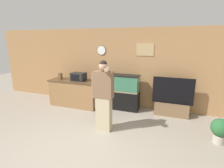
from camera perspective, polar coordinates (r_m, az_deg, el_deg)
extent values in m
plane|color=gray|center=(3.97, -11.55, -20.12)|extent=(18.00, 18.00, 0.00)
cube|color=#A87A4C|center=(5.96, 2.33, 5.32)|extent=(10.00, 0.06, 2.60)
cube|color=tan|center=(5.66, 10.72, 10.94)|extent=(0.54, 0.02, 0.38)
cylinder|color=white|center=(6.08, -3.46, 10.94)|extent=(0.30, 0.03, 0.30)
cylinder|color=black|center=(6.08, -3.45, 10.94)|extent=(0.32, 0.01, 0.32)
cube|color=olive|center=(6.15, -12.08, -3.01)|extent=(1.67, 0.59, 0.86)
cube|color=#513A24|center=(6.04, -12.30, 1.07)|extent=(1.71, 0.63, 0.03)
cube|color=black|center=(5.94, -10.86, 2.39)|extent=(0.47, 0.33, 0.26)
cube|color=black|center=(5.82, -12.01, 2.09)|extent=(0.29, 0.01, 0.18)
cube|color=#2D2D33|center=(5.71, -10.26, 1.96)|extent=(0.05, 0.01, 0.21)
cube|color=brown|center=(6.27, -16.52, 2.46)|extent=(0.10, 0.11, 0.22)
cylinder|color=#B7B7BC|center=(6.27, -16.86, 3.94)|extent=(0.02, 0.02, 0.11)
cylinder|color=#B7B7BC|center=(6.23, -16.32, 3.76)|extent=(0.02, 0.02, 0.07)
cylinder|color=#B7B7BC|center=(6.30, -16.62, 4.01)|extent=(0.02, 0.02, 0.11)
cylinder|color=#B7B7BC|center=(6.26, -16.09, 3.92)|extent=(0.02, 0.02, 0.10)
cube|color=black|center=(5.77, 3.20, -5.22)|extent=(1.12, 0.41, 0.60)
cube|color=#937F5B|center=(5.68, 3.25, -2.16)|extent=(1.09, 0.40, 0.04)
cube|color=#387556|center=(5.61, 3.28, 0.29)|extent=(1.08, 0.40, 0.52)
cube|color=black|center=(5.56, 3.32, 2.84)|extent=(1.12, 0.41, 0.03)
cube|color=brown|center=(5.64, 18.77, -7.77)|extent=(0.98, 0.40, 0.36)
cube|color=black|center=(5.46, 19.24, -2.21)|extent=(1.15, 0.05, 0.77)
cube|color=black|center=(5.49, 19.25, -2.13)|extent=(1.18, 0.01, 0.80)
cube|color=#BCAD89|center=(4.42, -2.66, -9.69)|extent=(0.37, 0.21, 0.86)
cube|color=brown|center=(4.18, -2.78, -0.24)|extent=(0.46, 0.22, 0.64)
sphere|color=tan|center=(4.09, -2.85, 5.73)|extent=(0.21, 0.21, 0.21)
sphere|color=black|center=(4.08, -2.86, 6.55)|extent=(0.18, 0.18, 0.18)
cylinder|color=brown|center=(4.29, -5.91, -0.52)|extent=(0.12, 0.12, 0.61)
cylinder|color=brown|center=(3.91, -1.12, 3.63)|extent=(0.11, 0.34, 0.28)
cylinder|color=white|center=(3.88, -1.23, 5.09)|extent=(0.02, 0.06, 0.11)
cylinder|color=#2856B2|center=(3.85, -1.35, 5.93)|extent=(0.02, 0.03, 0.05)
cylinder|color=#B2A899|center=(4.68, 31.50, -15.00)|extent=(0.25, 0.25, 0.20)
sphere|color=#286033|center=(4.56, 31.94, -12.01)|extent=(0.40, 0.40, 0.40)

